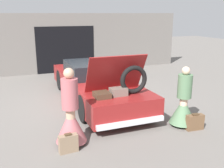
{
  "coord_description": "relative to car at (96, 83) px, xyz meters",
  "views": [
    {
      "loc": [
        -2.51,
        -7.91,
        2.78
      ],
      "look_at": [
        0.0,
        -1.48,
        0.92
      ],
      "focal_mm": 42.0,
      "sensor_mm": 36.0,
      "label": 1
    }
  ],
  "objects": [
    {
      "name": "car",
      "position": [
        0.0,
        0.0,
        0.0
      ],
      "size": [
        1.88,
        5.46,
        1.77
      ],
      "color": "maroon",
      "rests_on": "ground_plane"
    },
    {
      "name": "ground_plane",
      "position": [
        -0.0,
        -0.01,
        -0.57
      ],
      "size": [
        40.0,
        40.0,
        0.0
      ],
      "primitive_type": "plane",
      "color": "slate"
    },
    {
      "name": "person_left",
      "position": [
        -1.44,
        -2.72,
        0.04
      ],
      "size": [
        0.68,
        0.68,
        1.71
      ],
      "rotation": [
        0.0,
        0.0,
        -1.48
      ],
      "color": "tan",
      "rests_on": "ground_plane"
    },
    {
      "name": "garage_wall_back",
      "position": [
        -0.0,
        4.69,
        0.82
      ],
      "size": [
        12.0,
        0.14,
        2.8
      ],
      "color": "slate",
      "rests_on": "ground_plane"
    },
    {
      "name": "suitcase_beside_right_person",
      "position": [
        1.56,
        -3.09,
        -0.37
      ],
      "size": [
        0.45,
        0.19,
        0.42
      ],
      "color": "brown",
      "rests_on": "ground_plane"
    },
    {
      "name": "person_right",
      "position": [
        1.43,
        -2.76,
        -0.03
      ],
      "size": [
        0.68,
        0.68,
        1.54
      ],
      "rotation": [
        0.0,
        0.0,
        1.43
      ],
      "color": "beige",
      "rests_on": "ground_plane"
    },
    {
      "name": "suitcase_beside_left_person",
      "position": [
        -1.57,
        -3.04,
        -0.38
      ],
      "size": [
        0.4,
        0.18,
        0.41
      ],
      "color": "#8C7259",
      "rests_on": "ground_plane"
    }
  ]
}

